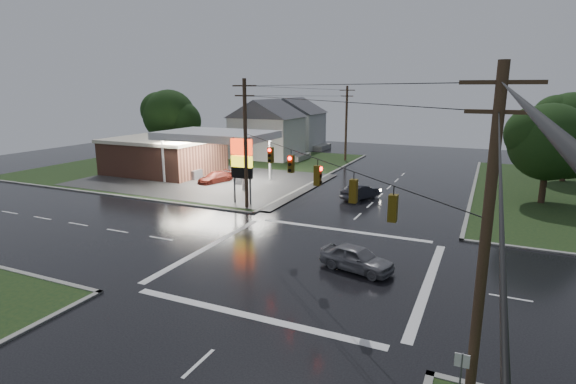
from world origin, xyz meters
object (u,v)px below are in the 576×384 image
at_px(house_far, 294,122).
at_px(utility_pole_nw, 246,143).
at_px(house_near, 267,128).
at_px(tree_ne_near, 551,142).
at_px(tree_nw_behind, 170,116).
at_px(pylon_sign, 242,160).
at_px(utility_pole_n, 346,122).
at_px(utility_pole_se, 485,244).
at_px(tree_ne_far, 572,126).
at_px(gas_station, 171,153).
at_px(car_crossing, 357,258).
at_px(car_north, 360,192).
at_px(car_pump, 215,177).

bearing_deg(house_far, utility_pole_nw, -72.08).
relative_size(house_near, tree_ne_near, 1.23).
bearing_deg(utility_pole_nw, tree_nw_behind, 139.90).
bearing_deg(tree_ne_near, house_near, 158.24).
bearing_deg(pylon_sign, utility_pole_n, 87.92).
distance_m(utility_pole_se, utility_pole_n, 51.16).
distance_m(tree_ne_near, tree_ne_far, 12.39).
height_order(gas_station, tree_ne_near, tree_ne_near).
height_order(house_near, car_crossing, house_near).
bearing_deg(house_far, tree_nw_behind, -123.44).
distance_m(utility_pole_se, house_near, 54.77).
distance_m(utility_pole_n, tree_ne_far, 26.96).
distance_m(house_near, car_north, 27.65).
distance_m(utility_pole_n, house_far, 16.00).
distance_m(utility_pole_nw, tree_nw_behind, 31.82).
bearing_deg(house_near, utility_pole_se, -56.21).
distance_m(house_far, car_north, 37.54).
bearing_deg(utility_pole_nw, utility_pole_se, -45.00).
bearing_deg(tree_ne_near, pylon_sign, -154.99).
bearing_deg(car_crossing, tree_ne_far, -8.91).
bearing_deg(gas_station, car_north, -6.82).
xyz_separation_m(pylon_sign, utility_pole_nw, (1.00, -1.00, 1.71)).
bearing_deg(pylon_sign, tree_ne_near, 25.01).
relative_size(tree_ne_near, car_pump, 2.11).
bearing_deg(tree_ne_near, utility_pole_n, 145.90).
relative_size(utility_pole_se, house_far, 1.00).
relative_size(house_near, car_north, 2.61).
distance_m(utility_pole_n, tree_ne_near, 28.55).
bearing_deg(tree_nw_behind, house_far, 56.56).
distance_m(tree_ne_near, car_pump, 32.78).
xyz_separation_m(tree_nw_behind, car_north, (32.44, -13.20, -5.48)).
bearing_deg(utility_pole_se, house_near, 123.79).
bearing_deg(gas_station, utility_pole_se, -39.70).
height_order(utility_pole_se, tree_nw_behind, utility_pole_se).
bearing_deg(house_near, car_crossing, -56.23).
bearing_deg(car_crossing, pylon_sign, 66.43).
relative_size(utility_pole_nw, utility_pole_n, 1.05).
xyz_separation_m(utility_pole_se, utility_pole_n, (-19.00, 47.50, -0.25)).
bearing_deg(utility_pole_se, car_north, 112.52).
bearing_deg(utility_pole_n, house_near, -170.09).
relative_size(utility_pole_se, tree_ne_far, 1.12).
relative_size(gas_station, pylon_sign, 4.37).
bearing_deg(utility_pole_nw, gas_station, 147.77).
bearing_deg(tree_nw_behind, utility_pole_se, -42.34).
height_order(utility_pole_se, house_far, utility_pole_se).
xyz_separation_m(utility_pole_n, car_pump, (-8.42, -20.68, -4.85)).
relative_size(tree_ne_near, tree_ne_far, 0.92).
bearing_deg(car_pump, car_crossing, -22.56).
relative_size(utility_pole_se, tree_nw_behind, 1.10).
distance_m(gas_station, utility_pole_n, 24.60).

